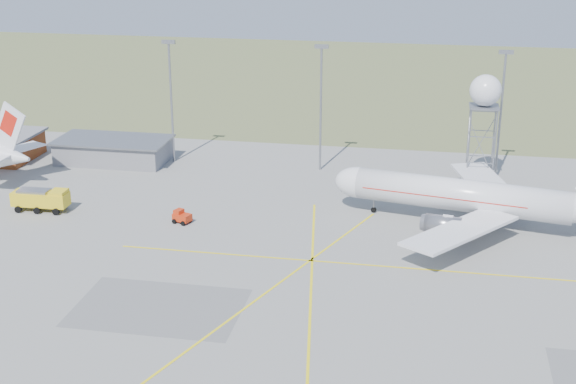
% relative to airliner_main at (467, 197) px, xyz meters
% --- Properties ---
extents(grass_strip, '(400.00, 120.00, 0.03)m').
position_rel_airliner_main_xyz_m(grass_strip, '(-12.90, 94.53, -4.06)').
color(grass_strip, '#546638').
rests_on(grass_strip, ground).
extents(building_grey, '(19.00, 10.00, 3.90)m').
position_rel_airliner_main_xyz_m(building_grey, '(-57.90, 18.53, -2.10)').
color(building_grey, slate).
rests_on(building_grey, ground).
extents(mast_a, '(2.20, 0.50, 20.50)m').
position_rel_airliner_main_xyz_m(mast_a, '(-47.90, 20.53, 8.00)').
color(mast_a, gray).
rests_on(mast_a, ground).
extents(mast_b, '(2.20, 0.50, 20.50)m').
position_rel_airliner_main_xyz_m(mast_b, '(-22.90, 20.53, 8.00)').
color(mast_b, gray).
rests_on(mast_b, ground).
extents(mast_c, '(2.20, 0.50, 20.50)m').
position_rel_airliner_main_xyz_m(mast_c, '(5.10, 20.53, 8.00)').
color(mast_c, gray).
rests_on(mast_c, ground).
extents(airliner_main, '(38.90, 37.29, 13.29)m').
position_rel_airliner_main_xyz_m(airliner_main, '(0.00, 0.00, 0.00)').
color(airliner_main, silver).
rests_on(airliner_main, ground).
extents(radar_tower, '(4.77, 4.77, 17.27)m').
position_rel_airliner_main_xyz_m(radar_tower, '(2.37, 17.53, 5.62)').
color(radar_tower, gray).
rests_on(radar_tower, ground).
extents(fire_truck, '(8.01, 3.32, 3.18)m').
position_rel_airliner_main_xyz_m(fire_truck, '(-58.84, -5.42, -2.54)').
color(fire_truck, yellow).
rests_on(fire_truck, ground).
extents(baggage_tug, '(2.75, 2.53, 1.84)m').
position_rel_airliner_main_xyz_m(baggage_tug, '(-37.97, -6.31, -3.38)').
color(baggage_tug, red).
rests_on(baggage_tug, ground).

